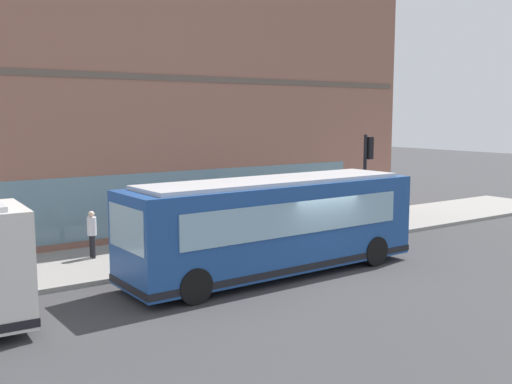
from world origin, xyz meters
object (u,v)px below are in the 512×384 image
object	(u,v)px
newspaper_vending_box	(220,235)
city_bus_nearside	(274,226)
fire_hydrant	(335,226)
pedestrian_near_building_entrance	(359,205)
pedestrian_walking_along_curb	(231,216)
traffic_light_near_corner	(367,165)
pedestrian_near_hydrant	(92,231)

from	to	relation	value
newspaper_vending_box	city_bus_nearside	bearing A→B (deg)	175.90
city_bus_nearside	fire_hydrant	bearing A→B (deg)	-60.57
pedestrian_near_building_entrance	fire_hydrant	bearing A→B (deg)	114.58
pedestrian_near_building_entrance	pedestrian_walking_along_curb	xyz separation A→B (m)	(0.62, 6.48, 0.06)
traffic_light_near_corner	city_bus_nearside	bearing A→B (deg)	109.88
city_bus_nearside	pedestrian_near_building_entrance	size ratio (longest dim) A/B	6.57
traffic_light_near_corner	pedestrian_near_building_entrance	xyz separation A→B (m)	(1.86, -1.44, -2.00)
pedestrian_near_hydrant	pedestrian_walking_along_curb	size ratio (longest dim) A/B	1.01
pedestrian_near_hydrant	newspaper_vending_box	world-z (taller)	pedestrian_near_hydrant
traffic_light_near_corner	pedestrian_near_hydrant	distance (m)	11.14
traffic_light_near_corner	pedestrian_near_hydrant	size ratio (longest dim) A/B	2.51
pedestrian_walking_along_curb	fire_hydrant	bearing A→B (deg)	-113.94
pedestrian_near_building_entrance	pedestrian_near_hydrant	xyz separation A→B (m)	(0.64, 12.13, 0.07)
pedestrian_near_hydrant	fire_hydrant	bearing A→B (deg)	-100.50
pedestrian_walking_along_curb	city_bus_nearside	bearing A→B (deg)	163.47
traffic_light_near_corner	pedestrian_walking_along_curb	world-z (taller)	traffic_light_near_corner
traffic_light_near_corner	pedestrian_near_building_entrance	distance (m)	3.08
city_bus_nearside	newspaper_vending_box	size ratio (longest dim) A/B	11.21
pedestrian_near_building_entrance	pedestrian_walking_along_curb	world-z (taller)	pedestrian_walking_along_curb
pedestrian_near_building_entrance	traffic_light_near_corner	bearing A→B (deg)	142.11
traffic_light_near_corner	fire_hydrant	size ratio (longest dim) A/B	5.57
city_bus_nearside	fire_hydrant	size ratio (longest dim) A/B	13.63
traffic_light_near_corner	pedestrian_near_building_entrance	size ratio (longest dim) A/B	2.68
city_bus_nearside	pedestrian_walking_along_curb	distance (m)	5.04
city_bus_nearside	traffic_light_near_corner	distance (m)	7.02
pedestrian_walking_along_curb	pedestrian_near_building_entrance	bearing A→B (deg)	-95.44
fire_hydrant	pedestrian_walking_along_curb	world-z (taller)	pedestrian_walking_along_curb
fire_hydrant	newspaper_vending_box	world-z (taller)	newspaper_vending_box
city_bus_nearside	traffic_light_near_corner	xyz separation A→B (m)	(2.34, -6.46, 1.47)
city_bus_nearside	pedestrian_near_hydrant	xyz separation A→B (m)	(4.83, 4.22, -0.46)
city_bus_nearside	fire_hydrant	distance (m)	6.29
newspaper_vending_box	fire_hydrant	bearing A→B (deg)	-97.81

